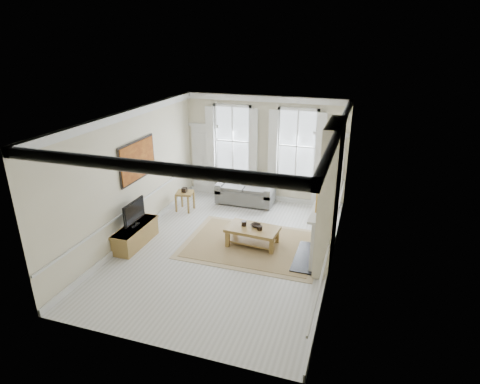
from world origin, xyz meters
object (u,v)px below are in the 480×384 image
(side_table, at_px, (185,195))
(coffee_table, at_px, (253,231))
(tv_stand, at_px, (136,235))
(sofa, at_px, (246,192))

(side_table, xyz_separation_m, coffee_table, (2.62, -1.50, -0.08))
(side_table, bearing_deg, coffee_table, -29.71)
(coffee_table, relative_size, tv_stand, 0.92)
(sofa, distance_m, side_table, 2.01)
(coffee_table, bearing_deg, side_table, 154.88)
(sofa, xyz_separation_m, tv_stand, (-1.90, -3.58, -0.09))
(side_table, height_order, tv_stand, side_table)
(sofa, relative_size, side_table, 3.02)
(coffee_table, distance_m, tv_stand, 3.04)
(coffee_table, bearing_deg, tv_stand, -158.07)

